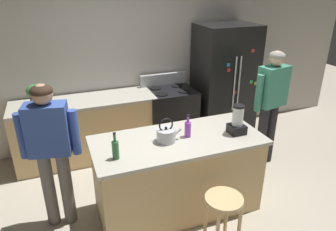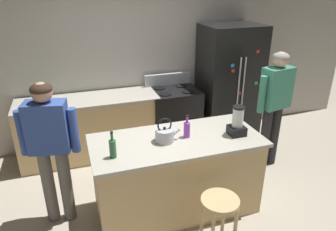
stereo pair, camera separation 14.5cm
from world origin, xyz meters
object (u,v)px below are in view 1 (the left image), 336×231
object	(u,v)px
person_by_island_left	(50,144)
person_by_sink_right	(271,98)
blender_appliance	(237,122)
bar_stool	(223,209)
bottle_olive_oil	(115,149)
potted_plant	(35,94)
tea_kettle	(166,135)
kitchen_island	(177,174)
bottle_soda	(188,129)
stove_range	(170,116)
refrigerator	(224,83)

from	to	relation	value
person_by_island_left	person_by_sink_right	distance (m)	2.85
person_by_sink_right	blender_appliance	size ratio (longest dim) A/B	4.92
bar_stool	bottle_olive_oil	xyz separation A→B (m)	(-0.87, 0.57, 0.53)
potted_plant	blender_appliance	distance (m)	2.65
blender_appliance	bar_stool	bearing A→B (deg)	-128.10
blender_appliance	person_by_island_left	bearing A→B (deg)	170.05
person_by_island_left	tea_kettle	bearing A→B (deg)	-11.99
blender_appliance	bottle_olive_oil	bearing A→B (deg)	-177.65
blender_appliance	kitchen_island	bearing A→B (deg)	171.04
bottle_soda	tea_kettle	bearing A→B (deg)	-175.34
bottle_soda	kitchen_island	bearing A→B (deg)	-173.09
blender_appliance	bottle_soda	world-z (taller)	blender_appliance
kitchen_island	bottle_olive_oil	world-z (taller)	bottle_olive_oil
kitchen_island	bar_stool	xyz separation A→B (m)	(0.17, -0.73, 0.03)
person_by_sink_right	tea_kettle	xyz separation A→B (m)	(-1.70, -0.49, -0.01)
bar_stool	bottle_olive_oil	distance (m)	1.17
person_by_sink_right	potted_plant	bearing A→B (deg)	160.24
kitchen_island	blender_appliance	bearing A→B (deg)	-8.96
bottle_olive_oil	tea_kettle	xyz separation A→B (m)	(0.57, 0.15, -0.02)
kitchen_island	bottle_olive_oil	size ratio (longest dim) A/B	6.67
person_by_sink_right	stove_range	bearing A→B (deg)	135.69
person_by_sink_right	tea_kettle	size ratio (longest dim) A/B	5.97
kitchen_island	bottle_olive_oil	distance (m)	0.91
refrigerator	stove_range	world-z (taller)	refrigerator
bar_stool	blender_appliance	xyz separation A→B (m)	(0.49, 0.62, 0.56)
kitchen_island	refrigerator	distance (m)	2.12
refrigerator	blender_appliance	distance (m)	1.78
potted_plant	bottle_olive_oil	xyz separation A→B (m)	(0.71, -1.71, -0.07)
person_by_island_left	bar_stool	xyz separation A→B (m)	(1.45, -0.96, -0.48)
bar_stool	bottle_olive_oil	world-z (taller)	bottle_olive_oil
bar_stool	bottle_soda	world-z (taller)	bottle_soda
kitchen_island	tea_kettle	xyz separation A→B (m)	(-0.14, -0.01, 0.53)
kitchen_island	blender_appliance	xyz separation A→B (m)	(0.66, -0.10, 0.59)
refrigerator	stove_range	distance (m)	1.05
kitchen_island	bar_stool	size ratio (longest dim) A/B	2.96
person_by_island_left	potted_plant	distance (m)	1.33
stove_range	bar_stool	xyz separation A→B (m)	(-0.32, -2.25, 0.02)
bottle_soda	tea_kettle	distance (m)	0.26
bottle_soda	blender_appliance	bearing A→B (deg)	-12.38
stove_range	potted_plant	distance (m)	2.01
stove_range	bottle_olive_oil	xyz separation A→B (m)	(-1.19, -1.68, 0.55)
person_by_island_left	blender_appliance	size ratio (longest dim) A/B	4.79
person_by_sink_right	tea_kettle	distance (m)	1.77
refrigerator	person_by_island_left	distance (m)	2.99
stove_range	person_by_island_left	bearing A→B (deg)	-143.92
bar_stool	bottle_soda	size ratio (longest dim) A/B	2.43
person_by_island_left	person_by_sink_right	size ratio (longest dim) A/B	0.97
potted_plant	tea_kettle	xyz separation A→B (m)	(1.28, -1.56, -0.09)
person_by_island_left	bottle_soda	distance (m)	1.41
kitchen_island	potted_plant	xyz separation A→B (m)	(-1.42, 1.55, 0.63)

